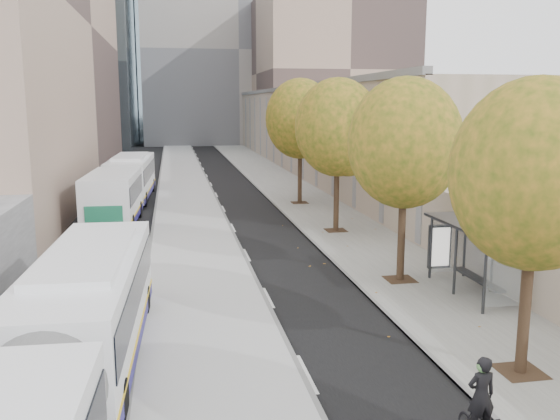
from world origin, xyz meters
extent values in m
cube|color=#BABABA|center=(-3.88, 35.00, 0.07)|extent=(4.25, 150.00, 0.15)
cube|color=gray|center=(4.12, 35.00, 0.04)|extent=(4.75, 150.00, 0.08)
cube|color=tan|center=(15.50, 64.00, 4.00)|extent=(18.00, 92.00, 8.00)
cube|color=gray|center=(6.00, 96.00, 15.00)|extent=(30.00, 18.00, 30.00)
cube|color=#383A3F|center=(5.50, 11.00, 2.56)|extent=(1.90, 4.40, 0.10)
cylinder|color=#383A3F|center=(4.80, 9.00, 1.28)|extent=(0.10, 0.10, 2.40)
cube|color=silver|center=(6.22, 11.00, 1.33)|extent=(0.04, 4.00, 2.10)
cylinder|color=#321A13|center=(3.60, 5.00, 1.63)|extent=(0.28, 0.28, 3.11)
sphere|color=#2B4C11|center=(3.60, 5.00, 5.05)|extent=(4.00, 4.00, 4.00)
cylinder|color=#321A13|center=(3.60, 13.00, 1.70)|extent=(0.28, 0.28, 3.24)
sphere|color=#2B4C11|center=(3.60, 13.00, 5.26)|extent=(4.20, 4.20, 4.20)
cylinder|color=#321A13|center=(3.60, 22.00, 1.77)|extent=(0.28, 0.28, 3.38)
sphere|color=#2B4C11|center=(3.60, 22.00, 5.48)|extent=(4.40, 4.40, 4.40)
cylinder|color=#321A13|center=(3.60, 31.00, 1.83)|extent=(0.28, 0.28, 3.51)
sphere|color=#2B4C11|center=(3.60, 31.00, 5.70)|extent=(4.60, 4.60, 4.60)
cube|color=white|center=(-7.17, 4.03, 1.40)|extent=(3.07, 16.90, 2.80)
cube|color=black|center=(-7.17, 4.03, 1.92)|extent=(3.10, 16.23, 0.97)
cube|color=white|center=(-7.83, 31.22, 1.46)|extent=(3.32, 17.65, 2.93)
cube|color=black|center=(-7.83, 31.22, 2.00)|extent=(3.35, 16.95, 1.01)
cube|color=#1B6D4C|center=(-7.83, 22.48, 1.12)|extent=(1.85, 0.14, 1.13)
imported|color=black|center=(0.85, 2.06, 1.21)|extent=(0.59, 0.39, 1.58)
sphere|color=#63A054|center=(0.85, 2.06, 1.80)|extent=(0.24, 0.24, 0.24)
imported|color=white|center=(-8.03, 46.96, 0.59)|extent=(1.71, 3.55, 1.17)
camera|label=1|loc=(-4.81, -7.54, 6.69)|focal=38.00mm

